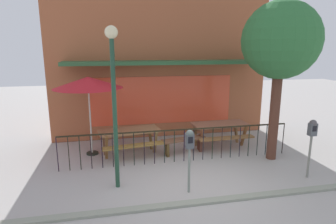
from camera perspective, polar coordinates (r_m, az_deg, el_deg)
name	(u,v)px	position (r m, az deg, el deg)	size (l,w,h in m)	color
ground	(196,189)	(6.84, 5.63, -15.08)	(40.00, 40.00, 0.00)	#A9A49F
pub_storefront	(162,55)	(10.27, -1.29, 11.39)	(7.80, 1.48, 5.93)	brown
patio_fence_front	(179,140)	(8.03, 2.29, -5.57)	(6.58, 0.04, 0.97)	black
picnic_table_left	(129,135)	(8.71, -7.77, -4.54)	(1.98, 1.60, 0.79)	#93633F
picnic_table_right	(220,128)	(9.49, 10.34, -3.18)	(1.84, 1.41, 0.79)	#945840
patio_umbrella	(88,83)	(8.59, -15.79, 5.65)	(2.01, 2.01, 2.37)	black
patio_bench	(184,142)	(8.78, 3.22, -6.08)	(1.44, 0.59, 0.48)	brown
parking_meter_near	(312,133)	(7.76, 26.98, -3.85)	(0.18, 0.17, 1.50)	gray
parking_meter_far	(190,145)	(6.23, 4.35, -6.57)	(0.18, 0.17, 1.47)	gray
street_tree	(281,42)	(8.43, 21.71, 12.98)	(2.11, 2.11, 4.45)	#532F22
street_lamp	(114,85)	(6.28, -10.90, 5.39)	(0.28, 0.28, 3.65)	#1F422E
curb_edge	(205,203)	(6.32, 7.39, -17.64)	(10.93, 0.20, 0.11)	gray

